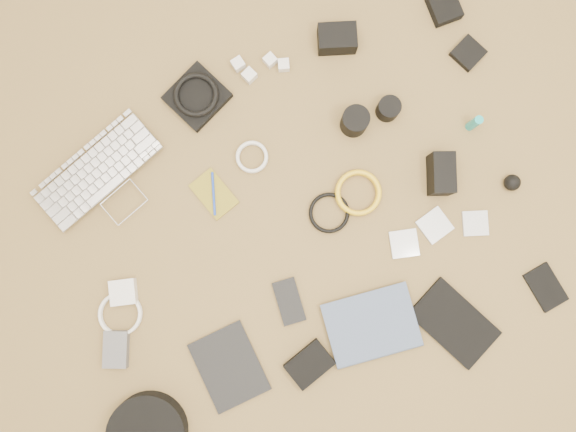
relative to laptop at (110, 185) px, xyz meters
name	(u,v)px	position (x,y,z in m)	size (l,w,h in m)	color
room_shell	(319,131)	(0.45, -0.32, 1.24)	(4.04, 4.04, 2.58)	olive
laptop	(110,185)	(0.00, 0.00, 0.00)	(0.38, 0.26, 0.03)	#B4B5B9
headphone_pouch	(197,97)	(0.33, 0.14, 0.00)	(0.15, 0.14, 0.03)	black
headphones	(196,95)	(0.33, 0.14, 0.02)	(0.13, 0.13, 0.02)	black
charger_a	(238,64)	(0.48, 0.18, 0.00)	(0.03, 0.03, 0.03)	silver
charger_b	(249,76)	(0.50, 0.14, 0.00)	(0.03, 0.03, 0.03)	silver
charger_c	(284,65)	(0.60, 0.13, 0.00)	(0.03, 0.03, 0.03)	silver
charger_d	(270,60)	(0.57, 0.16, 0.00)	(0.03, 0.03, 0.03)	silver
dslr_camera	(337,39)	(0.78, 0.13, 0.02)	(0.11, 0.08, 0.06)	black
lens_pouch	(444,7)	(1.11, 0.10, 0.00)	(0.08, 0.09, 0.03)	black
notebook_olive	(214,194)	(0.27, -0.14, -0.01)	(0.09, 0.13, 0.01)	olive
pen_blue	(214,194)	(0.27, -0.14, 0.00)	(0.01, 0.01, 0.13)	#1637B5
cable_white_a	(252,157)	(0.41, -0.09, -0.01)	(0.10, 0.10, 0.01)	silver
lens_a	(355,121)	(0.72, -0.11, 0.03)	(0.08, 0.08, 0.08)	black
lens_b	(388,109)	(0.83, -0.12, 0.02)	(0.07, 0.07, 0.06)	black
card_reader	(468,53)	(1.12, -0.05, 0.00)	(0.08, 0.08, 0.02)	black
power_brick	(123,292)	(-0.08, -0.30, 0.00)	(0.07, 0.07, 0.03)	silver
cable_white_b	(121,314)	(-0.11, -0.36, -0.01)	(0.13, 0.13, 0.01)	silver
cable_black	(329,213)	(0.55, -0.33, -0.01)	(0.12, 0.12, 0.01)	black
cable_yellow	(358,193)	(0.65, -0.31, -0.01)	(0.14, 0.14, 0.02)	gold
flash	(441,174)	(0.89, -0.35, 0.03)	(0.06, 0.12, 0.09)	black
lens_cleaner	(474,123)	(1.04, -0.26, 0.03)	(0.03, 0.03, 0.09)	teal
battery_charger	(116,349)	(-0.16, -0.44, 0.00)	(0.07, 0.10, 0.03)	#525257
tablet	(229,367)	(0.11, -0.62, -0.01)	(0.17, 0.22, 0.01)	black
phone	(289,301)	(0.34, -0.52, -0.01)	(0.07, 0.13, 0.01)	black
filter_case_left	(404,244)	(0.72, -0.50, -0.01)	(0.08, 0.08, 0.01)	silver
filter_case_mid	(435,225)	(0.82, -0.48, -0.01)	(0.08, 0.08, 0.01)	silver
filter_case_right	(475,223)	(0.93, -0.52, -0.01)	(0.07, 0.07, 0.01)	silver
air_blower	(512,183)	(1.07, -0.46, 0.01)	(0.05, 0.05, 0.05)	black
drive_case	(309,364)	(0.33, -0.70, 0.00)	(0.12, 0.09, 0.03)	black
paperback	(381,358)	(0.52, -0.76, 0.00)	(0.19, 0.25, 0.03)	#435372
notebook_black_a	(454,323)	(0.76, -0.76, -0.01)	(0.14, 0.23, 0.02)	black
notebook_black_b	(546,287)	(1.04, -0.77, -0.01)	(0.08, 0.12, 0.01)	black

